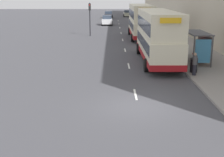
# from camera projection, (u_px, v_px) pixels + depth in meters

# --- Properties ---
(ground_plane) EXTENTS (220.00, 220.00, 0.00)m
(ground_plane) POSITION_uv_depth(u_px,v_px,m) (138.00, 107.00, 16.07)
(ground_plane) COLOR #424247
(pavement) EXTENTS (5.00, 93.00, 0.14)m
(pavement) POSITION_uv_depth(u_px,v_px,m) (158.00, 28.00, 53.22)
(pavement) COLOR gray
(pavement) RESTS_ON ground_plane
(lane_mark_0) EXTENTS (0.12, 2.00, 0.01)m
(lane_mark_0) POSITION_uv_depth(u_px,v_px,m) (135.00, 94.00, 18.03)
(lane_mark_0) COLOR silver
(lane_mark_0) RESTS_ON ground_plane
(lane_mark_1) EXTENTS (0.12, 2.00, 0.01)m
(lane_mark_1) POSITION_uv_depth(u_px,v_px,m) (129.00, 66.00, 25.20)
(lane_mark_1) COLOR silver
(lane_mark_1) RESTS_ON ground_plane
(lane_mark_2) EXTENTS (0.12, 2.00, 0.01)m
(lane_mark_2) POSITION_uv_depth(u_px,v_px,m) (125.00, 50.00, 32.36)
(lane_mark_2) COLOR silver
(lane_mark_2) RESTS_ON ground_plane
(lane_mark_3) EXTENTS (0.12, 2.00, 0.01)m
(lane_mark_3) POSITION_uv_depth(u_px,v_px,m) (122.00, 40.00, 39.53)
(lane_mark_3) COLOR silver
(lane_mark_3) RESTS_ON ground_plane
(lane_mark_4) EXTENTS (0.12, 2.00, 0.01)m
(lane_mark_4) POSITION_uv_depth(u_px,v_px,m) (121.00, 33.00, 46.70)
(lane_mark_4) COLOR silver
(lane_mark_4) RESTS_ON ground_plane
(lane_mark_5) EXTENTS (0.12, 2.00, 0.01)m
(lane_mark_5) POSITION_uv_depth(u_px,v_px,m) (120.00, 28.00, 53.86)
(lane_mark_5) COLOR silver
(lane_mark_5) RESTS_ON ground_plane
(lane_mark_6) EXTENTS (0.12, 2.00, 0.01)m
(lane_mark_6) POSITION_uv_depth(u_px,v_px,m) (119.00, 24.00, 61.03)
(lane_mark_6) COLOR silver
(lane_mark_6) RESTS_ON ground_plane
(lane_mark_7) EXTENTS (0.12, 2.00, 0.01)m
(lane_mark_7) POSITION_uv_depth(u_px,v_px,m) (118.00, 21.00, 68.19)
(lane_mark_7) COLOR silver
(lane_mark_7) RESTS_ON ground_plane
(bus_shelter) EXTENTS (1.60, 4.20, 2.48)m
(bus_shelter) POSITION_uv_depth(u_px,v_px,m) (200.00, 42.00, 25.26)
(bus_shelter) COLOR #4C4C51
(bus_shelter) RESTS_ON ground_plane
(double_decker_bus_near) EXTENTS (2.85, 11.11, 4.30)m
(double_decker_bus_near) POSITION_uv_depth(u_px,v_px,m) (158.00, 35.00, 26.08)
(double_decker_bus_near) COLOR beige
(double_decker_bus_near) RESTS_ON ground_plane
(double_decker_bus_ahead) EXTENTS (2.85, 10.56, 4.30)m
(double_decker_bus_ahead) POSITION_uv_depth(u_px,v_px,m) (141.00, 21.00, 40.57)
(double_decker_bus_ahead) COLOR beige
(double_decker_bus_ahead) RESTS_ON ground_plane
(car_0) EXTENTS (1.98, 4.55, 1.69)m
(car_0) POSITION_uv_depth(u_px,v_px,m) (127.00, 13.00, 80.45)
(car_0) COLOR #B7B799
(car_0) RESTS_ON ground_plane
(car_1) EXTENTS (2.08, 4.39, 1.70)m
(car_1) POSITION_uv_depth(u_px,v_px,m) (108.00, 15.00, 75.19)
(car_1) COLOR black
(car_1) RESTS_ON ground_plane
(car_2) EXTENTS (2.08, 3.95, 1.84)m
(car_2) POSITION_uv_depth(u_px,v_px,m) (107.00, 20.00, 58.47)
(car_2) COLOR silver
(car_2) RESTS_ON ground_plane
(pedestrian_at_shelter) EXTENTS (0.37, 0.37, 1.85)m
(pedestrian_at_shelter) POSITION_uv_depth(u_px,v_px,m) (202.00, 47.00, 27.58)
(pedestrian_at_shelter) COLOR #23232D
(pedestrian_at_shelter) RESTS_ON ground_plane
(pedestrian_1) EXTENTS (0.31, 0.31, 1.58)m
(pedestrian_1) POSITION_uv_depth(u_px,v_px,m) (194.00, 64.00, 21.59)
(pedestrian_1) COLOR #23232D
(pedestrian_1) RESTS_ON ground_plane
(litter_bin) EXTENTS (0.55, 0.55, 1.05)m
(litter_bin) POSITION_uv_depth(u_px,v_px,m) (194.00, 65.00, 22.46)
(litter_bin) COLOR black
(litter_bin) RESTS_ON ground_plane
(traffic_light_far_kerb) EXTENTS (0.30, 0.32, 4.49)m
(traffic_light_far_kerb) POSITION_uv_depth(u_px,v_px,m) (90.00, 14.00, 42.61)
(traffic_light_far_kerb) COLOR black
(traffic_light_far_kerb) RESTS_ON ground_plane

